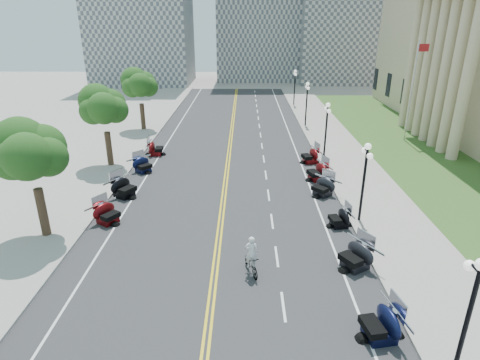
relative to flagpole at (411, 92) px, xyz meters
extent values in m
plane|color=gray|center=(-18.00, -22.00, -5.00)|extent=(160.00, 160.00, 0.00)
cube|color=#333335|center=(-18.00, -12.00, -5.00)|extent=(16.00, 90.00, 0.01)
cube|color=yellow|center=(-18.12, -12.00, -4.99)|extent=(0.12, 90.00, 0.00)
cube|color=yellow|center=(-17.88, -12.00, -4.99)|extent=(0.12, 90.00, 0.00)
cube|color=white|center=(-11.60, -12.00, -4.99)|extent=(0.12, 90.00, 0.00)
cube|color=white|center=(-24.40, -12.00, -4.99)|extent=(0.12, 90.00, 0.00)
cube|color=white|center=(-14.80, -26.00, -4.99)|extent=(0.12, 2.00, 0.00)
cube|color=white|center=(-14.80, -22.00, -4.99)|extent=(0.12, 2.00, 0.00)
cube|color=white|center=(-14.80, -18.00, -4.99)|extent=(0.12, 2.00, 0.00)
cube|color=white|center=(-14.80, -14.00, -4.99)|extent=(0.12, 2.00, 0.00)
cube|color=white|center=(-14.80, -10.00, -4.99)|extent=(0.12, 2.00, 0.00)
cube|color=white|center=(-14.80, -6.00, -4.99)|extent=(0.12, 2.00, 0.00)
cube|color=white|center=(-14.80, -2.00, -4.99)|extent=(0.12, 2.00, 0.00)
cube|color=white|center=(-14.80, 2.00, -4.99)|extent=(0.12, 2.00, 0.00)
cube|color=white|center=(-14.80, 6.00, -4.99)|extent=(0.12, 2.00, 0.00)
cube|color=white|center=(-14.80, 10.00, -4.99)|extent=(0.12, 2.00, 0.00)
cube|color=white|center=(-14.80, 14.00, -4.99)|extent=(0.12, 2.00, 0.00)
cube|color=white|center=(-14.80, 18.00, -4.99)|extent=(0.12, 2.00, 0.00)
cube|color=white|center=(-14.80, 22.00, -4.99)|extent=(0.12, 2.00, 0.00)
cube|color=white|center=(-14.80, 26.00, -4.99)|extent=(0.12, 2.00, 0.00)
cube|color=white|center=(-14.80, 30.00, -4.99)|extent=(0.12, 2.00, 0.00)
cube|color=#9E9991|center=(-7.50, -12.00, -4.92)|extent=(5.00, 90.00, 0.15)
cube|color=#9E9991|center=(-28.50, -12.00, -4.92)|extent=(5.00, 90.00, 0.15)
cube|color=#356023|center=(-0.50, -4.00, -4.95)|extent=(9.00, 60.00, 0.10)
cube|color=gray|center=(-36.00, 40.00, 8.00)|extent=(18.00, 14.00, 26.00)
cube|color=gray|center=(-14.00, 46.00, 10.00)|extent=(16.00, 12.00, 30.00)
cube|color=gray|center=(4.00, 43.00, 6.00)|extent=(20.00, 14.00, 22.00)
imported|color=#A51414|center=(-16.19, -23.53, -4.47)|extent=(1.05, 1.84, 1.06)
imported|color=white|center=(-16.19, -23.53, -3.07)|extent=(0.63, 0.41, 1.73)
camera|label=1|loc=(-16.54, -40.27, 6.74)|focal=30.00mm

